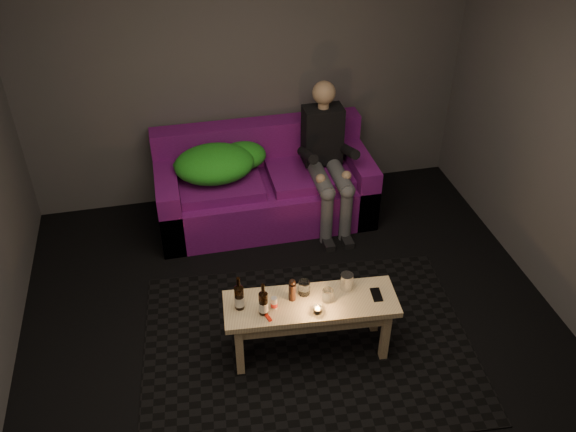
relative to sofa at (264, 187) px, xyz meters
The scene contains 17 objects.
floor 1.84m from the sofa, 91.60° to the right, with size 4.50×4.50×0.00m, color black.
room 1.90m from the sofa, 92.16° to the right, with size 4.50×4.50×4.50m.
rug 1.69m from the sofa, 89.88° to the right, with size 2.35×1.71×0.01m, color black.
sofa is the anchor object (origin of this frame).
green_blanket 0.51m from the sofa, behind, with size 0.84×0.57×0.29m.
person 0.67m from the sofa, 16.08° to the right, with size 0.34×0.79×1.27m.
coffee_table 1.72m from the sofa, 89.89° to the right, with size 1.20×0.47×0.48m.
beer_bottle_a 1.76m from the sofa, 105.77° to the right, with size 0.07×0.07×0.26m.
beer_bottle_b 1.81m from the sofa, 100.55° to the right, with size 0.06×0.06×0.25m.
salt_shaker 1.76m from the sofa, 98.26° to the right, with size 0.04×0.04×0.09m, color silver.
pepper_mill 1.69m from the sofa, 93.93° to the right, with size 0.05×0.05×0.13m, color black.
tumbler_back 1.64m from the sofa, 90.80° to the right, with size 0.08×0.08×0.10m, color white.
tealight 1.84m from the sofa, 89.33° to the right, with size 0.06×0.06×0.04m.
tumbler_front 1.75m from the sofa, 86.21° to the right, with size 0.08×0.08×0.09m, color white.
steel_cup 1.68m from the sofa, 80.52° to the right, with size 0.09×0.09×0.12m, color silver.
smartphone 1.82m from the sofa, 75.48° to the right, with size 0.07×0.13×0.01m, color black.
red_lighter 1.84m from the sofa, 99.71° to the right, with size 0.02×0.08×0.01m, color red.
Camera 1 is at (-0.74, -2.77, 3.36)m, focal length 38.00 mm.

